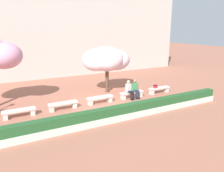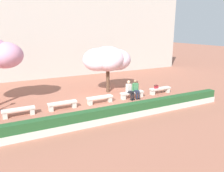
% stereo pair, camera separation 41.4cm
% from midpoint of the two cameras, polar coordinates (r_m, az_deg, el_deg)
% --- Properties ---
extents(ground_plane, '(100.00, 100.00, 0.00)m').
position_cam_midpoint_polar(ground_plane, '(14.38, -2.34, -4.49)').
color(ground_plane, '#9E604C').
extents(building_facade, '(28.00, 4.00, 8.65)m').
position_cam_midpoint_polar(building_facade, '(24.06, -13.59, 13.37)').
color(building_facade, '#B7B2A8').
rests_on(building_facade, ground).
extents(stone_bench_west_end, '(1.75, 0.42, 0.45)m').
position_cam_midpoint_polar(stone_bench_west_end, '(13.18, -22.39, -6.07)').
color(stone_bench_west_end, beige).
rests_on(stone_bench_west_end, ground).
extents(stone_bench_near_west, '(1.75, 0.42, 0.45)m').
position_cam_midpoint_polar(stone_bench_near_west, '(13.52, -11.94, -4.72)').
color(stone_bench_near_west, beige).
rests_on(stone_bench_near_west, ground).
extents(stone_bench_center, '(1.75, 0.42, 0.45)m').
position_cam_midpoint_polar(stone_bench_center, '(14.28, -2.35, -3.35)').
color(stone_bench_center, beige).
rests_on(stone_bench_center, ground).
extents(stone_bench_near_east, '(1.75, 0.42, 0.45)m').
position_cam_midpoint_polar(stone_bench_near_east, '(15.40, 6.04, -2.06)').
color(stone_bench_near_east, beige).
rests_on(stone_bench_near_east, ground).
extents(stone_bench_east_end, '(1.75, 0.42, 0.45)m').
position_cam_midpoint_polar(stone_bench_east_end, '(16.81, 13.14, -0.94)').
color(stone_bench_east_end, beige).
rests_on(stone_bench_east_end, ground).
extents(person_seated_left, '(0.51, 0.72, 1.29)m').
position_cam_midpoint_polar(person_seated_left, '(15.12, 5.37, -0.80)').
color(person_seated_left, black).
rests_on(person_seated_left, ground).
extents(person_seated_right, '(0.51, 0.71, 1.29)m').
position_cam_midpoint_polar(person_seated_right, '(15.39, 7.00, -0.57)').
color(person_seated_right, black).
rests_on(person_seated_right, ground).
extents(handbag, '(0.30, 0.15, 0.34)m').
position_cam_midpoint_polar(handbag, '(16.51, 12.20, -0.17)').
color(handbag, '#A3232D').
rests_on(handbag, stone_bench_east_end).
extents(cherry_tree_main, '(3.79, 2.69, 3.49)m').
position_cam_midpoint_polar(cherry_tree_main, '(16.39, -0.38, 6.98)').
color(cherry_tree_main, '#513828').
rests_on(cherry_tree_main, ground).
extents(planter_hedge_foreground, '(13.86, 0.50, 0.80)m').
position_cam_midpoint_polar(planter_hedge_foreground, '(11.80, 3.54, -6.90)').
color(planter_hedge_foreground, beige).
rests_on(planter_hedge_foreground, ground).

